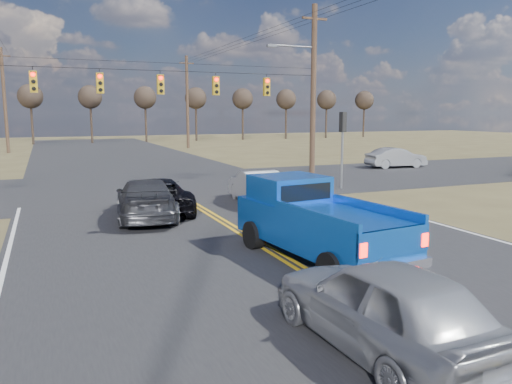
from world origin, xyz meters
name	(u,v)px	position (x,y,z in m)	size (l,w,h in m)	color
ground	(358,304)	(0.00, 0.00, 0.00)	(160.00, 160.00, 0.00)	brown
road_main	(209,214)	(0.00, 10.00, 0.00)	(14.00, 120.00, 0.02)	#28282B
road_cross	(163,186)	(0.00, 18.00, 0.00)	(120.00, 12.00, 0.02)	#28282B
signal_gantry	(171,89)	(0.50, 17.79, 5.06)	(19.60, 4.83, 10.00)	#473323
utility_poles	(165,85)	(0.00, 17.00, 5.23)	(19.60, 58.32, 10.00)	#473323
treeline	(132,85)	(0.00, 26.96, 5.70)	(87.00, 117.80, 7.40)	#33261C
pickup_truck	(315,221)	(0.78, 3.17, 1.01)	(2.69, 5.76, 2.09)	black
silver_suv	(383,305)	(-0.80, -1.85, 0.78)	(1.84, 4.58, 1.56)	#9A9CA1
black_suv	(157,195)	(-1.78, 11.00, 0.68)	(2.25, 4.88, 1.36)	black
white_car_queue	(257,187)	(2.62, 11.39, 0.72)	(1.52, 4.36, 1.44)	silver
dgrey_car_queue	(146,199)	(-2.40, 10.00, 0.74)	(2.07, 5.09, 1.48)	#333438
cross_car_east_near	(396,158)	(17.23, 20.55, 0.71)	(4.30, 1.50, 1.42)	gray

